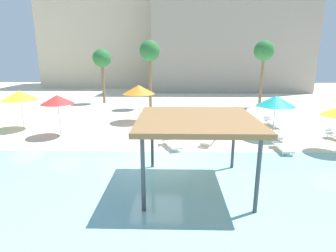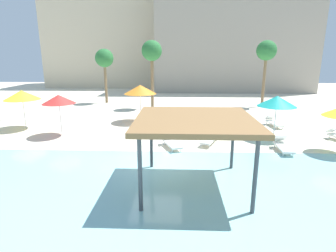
# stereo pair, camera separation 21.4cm
# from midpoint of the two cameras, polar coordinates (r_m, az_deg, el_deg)

# --- Properties ---
(ground_plane) EXTENTS (80.00, 80.00, 0.00)m
(ground_plane) POSITION_cam_midpoint_polar(r_m,az_deg,el_deg) (12.91, -2.89, -7.83)
(ground_plane) COLOR beige
(lagoon_water) EXTENTS (44.00, 13.50, 0.04)m
(lagoon_water) POSITION_cam_midpoint_polar(r_m,az_deg,el_deg) (8.31, -5.67, -21.59)
(lagoon_water) COLOR #8CC6CC
(lagoon_water) RESTS_ON ground
(shade_pavilion) EXTENTS (4.28, 4.28, 2.75)m
(shade_pavilion) POSITION_cam_midpoint_polar(r_m,az_deg,el_deg) (9.87, 5.46, 0.83)
(shade_pavilion) COLOR #42474C
(shade_pavilion) RESTS_ON ground
(beach_umbrella_yellow_0) EXTENTS (2.36, 2.36, 2.67)m
(beach_umbrella_yellow_0) POSITION_cam_midpoint_polar(r_m,az_deg,el_deg) (20.95, -29.11, 5.68)
(beach_umbrella_yellow_0) COLOR silver
(beach_umbrella_yellow_0) RESTS_ON ground
(beach_umbrella_teal_2) EXTENTS (2.31, 2.31, 2.61)m
(beach_umbrella_teal_2) POSITION_cam_midpoint_polar(r_m,az_deg,el_deg) (17.60, 21.50, 4.96)
(beach_umbrella_teal_2) COLOR silver
(beach_umbrella_teal_2) RESTS_ON ground
(beach_umbrella_orange_3) EXTENTS (2.44, 2.44, 2.82)m
(beach_umbrella_orange_3) POSITION_cam_midpoint_polar(r_m,az_deg,el_deg) (20.59, -6.49, 7.67)
(beach_umbrella_orange_3) COLOR silver
(beach_umbrella_orange_3) RESTS_ON ground
(beach_umbrella_red_5) EXTENTS (2.03, 2.03, 2.60)m
(beach_umbrella_red_5) POSITION_cam_midpoint_polar(r_m,az_deg,el_deg) (18.11, -22.67, 5.19)
(beach_umbrella_red_5) COLOR silver
(beach_umbrella_red_5) RESTS_ON ground
(lounge_chair_0) EXTENTS (0.85, 1.96, 0.74)m
(lounge_chair_0) POSITION_cam_midpoint_polar(r_m,az_deg,el_deg) (20.92, 20.83, 0.94)
(lounge_chair_0) COLOR white
(lounge_chair_0) RESTS_ON ground
(lounge_chair_2) EXTENTS (0.70, 1.92, 0.74)m
(lounge_chair_2) POSITION_cam_midpoint_polar(r_m,az_deg,el_deg) (15.64, 22.60, -3.63)
(lounge_chair_2) COLOR white
(lounge_chair_2) RESTS_ON ground
(lounge_chair_4) EXTENTS (1.29, 1.98, 0.74)m
(lounge_chair_4) POSITION_cam_midpoint_polar(r_m,az_deg,el_deg) (15.84, 8.41, -2.41)
(lounge_chair_4) COLOR white
(lounge_chair_4) RESTS_ON ground
(lounge_chair_5) EXTENTS (0.84, 1.96, 0.74)m
(lounge_chair_5) POSITION_cam_midpoint_polar(r_m,az_deg,el_deg) (18.76, 6.49, 0.33)
(lounge_chair_5) COLOR white
(lounge_chair_5) RESTS_ON ground
(lounge_chair_6) EXTENTS (1.23, 1.99, 0.74)m
(lounge_chair_6) POSITION_cam_midpoint_polar(r_m,az_deg,el_deg) (14.94, 0.22, -3.30)
(lounge_chair_6) COLOR white
(lounge_chair_6) RESTS_ON ground
(palm_tree_0) EXTENTS (1.90, 1.90, 6.36)m
(palm_tree_0) POSITION_cam_midpoint_polar(r_m,az_deg,el_deg) (26.04, -4.13, 15.26)
(palm_tree_0) COLOR brown
(palm_tree_0) RESTS_ON ground
(palm_tree_1) EXTENTS (1.90, 1.90, 6.39)m
(palm_tree_1) POSITION_cam_midpoint_polar(r_m,az_deg,el_deg) (28.35, 19.38, 14.50)
(palm_tree_1) COLOR brown
(palm_tree_1) RESTS_ON ground
(palm_tree_2) EXTENTS (1.90, 1.90, 5.67)m
(palm_tree_2) POSITION_cam_midpoint_polar(r_m,az_deg,el_deg) (29.78, -14.00, 13.53)
(palm_tree_2) COLOR brown
(palm_tree_2) RESTS_ON ground
(hotel_block_0) EXTENTS (20.09, 10.45, 14.42)m
(hotel_block_0) POSITION_cam_midpoint_polar(r_m,az_deg,el_deg) (48.48, -12.23, 16.96)
(hotel_block_0) COLOR beige
(hotel_block_0) RESTS_ON ground
(hotel_block_1) EXTENTS (21.80, 9.99, 15.12)m
(hotel_block_1) POSITION_cam_midpoint_polar(r_m,az_deg,el_deg) (42.50, 12.46, 17.80)
(hotel_block_1) COLOR #9E9384
(hotel_block_1) RESTS_ON ground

